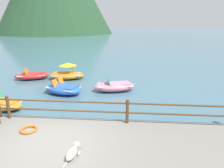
{
  "coord_description": "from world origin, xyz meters",
  "views": [
    {
      "loc": [
        2.41,
        -5.64,
        4.15
      ],
      "look_at": [
        1.49,
        5.0,
        0.9
      ],
      "focal_mm": 32.9,
      "sensor_mm": 36.0,
      "label": 1
    }
  ],
  "objects_px": {
    "pedal_boat_3": "(32,76)",
    "pedal_boat_2": "(67,74)",
    "dog_resting": "(73,152)",
    "pedal_boat_4": "(1,104)",
    "life_ring": "(29,129)",
    "pedal_boat_1": "(114,86)",
    "pedal_boat_5": "(63,89)"
  },
  "relations": [
    {
      "from": "pedal_boat_3",
      "to": "pedal_boat_2",
      "type": "bearing_deg",
      "value": 6.4
    },
    {
      "from": "dog_resting",
      "to": "pedal_boat_2",
      "type": "distance_m",
      "value": 10.09
    },
    {
      "from": "pedal_boat_3",
      "to": "pedal_boat_4",
      "type": "xyz_separation_m",
      "value": [
        1.0,
        -5.44,
        -0.01
      ]
    },
    {
      "from": "dog_resting",
      "to": "pedal_boat_4",
      "type": "relative_size",
      "value": 0.42
    },
    {
      "from": "dog_resting",
      "to": "pedal_boat_4",
      "type": "height_order",
      "value": "pedal_boat_4"
    },
    {
      "from": "dog_resting",
      "to": "life_ring",
      "type": "height_order",
      "value": "dog_resting"
    },
    {
      "from": "dog_resting",
      "to": "pedal_boat_3",
      "type": "height_order",
      "value": "pedal_boat_3"
    },
    {
      "from": "pedal_boat_1",
      "to": "pedal_boat_4",
      "type": "relative_size",
      "value": 1.08
    },
    {
      "from": "pedal_boat_1",
      "to": "pedal_boat_3",
      "type": "bearing_deg",
      "value": 160.78
    },
    {
      "from": "life_ring",
      "to": "pedal_boat_5",
      "type": "relative_size",
      "value": 0.23
    },
    {
      "from": "pedal_boat_2",
      "to": "pedal_boat_4",
      "type": "distance_m",
      "value": 5.95
    },
    {
      "from": "dog_resting",
      "to": "life_ring",
      "type": "xyz_separation_m",
      "value": [
        -1.97,
        1.26,
        -0.08
      ]
    },
    {
      "from": "life_ring",
      "to": "pedal_boat_4",
      "type": "height_order",
      "value": "pedal_boat_4"
    },
    {
      "from": "life_ring",
      "to": "pedal_boat_3",
      "type": "distance_m",
      "value": 8.87
    },
    {
      "from": "pedal_boat_3",
      "to": "pedal_boat_4",
      "type": "height_order",
      "value": "pedal_boat_3"
    },
    {
      "from": "life_ring",
      "to": "pedal_boat_3",
      "type": "relative_size",
      "value": 0.22
    },
    {
      "from": "pedal_boat_2",
      "to": "pedal_boat_1",
      "type": "bearing_deg",
      "value": -33.51
    },
    {
      "from": "dog_resting",
      "to": "pedal_boat_1",
      "type": "height_order",
      "value": "pedal_boat_1"
    },
    {
      "from": "pedal_boat_3",
      "to": "pedal_boat_4",
      "type": "relative_size",
      "value": 1.07
    },
    {
      "from": "dog_resting",
      "to": "life_ring",
      "type": "distance_m",
      "value": 2.34
    },
    {
      "from": "pedal_boat_5",
      "to": "pedal_boat_4",
      "type": "bearing_deg",
      "value": -133.63
    },
    {
      "from": "dog_resting",
      "to": "pedal_boat_5",
      "type": "relative_size",
      "value": 0.4
    },
    {
      "from": "pedal_boat_5",
      "to": "dog_resting",
      "type": "bearing_deg",
      "value": -69.86
    },
    {
      "from": "pedal_boat_3",
      "to": "pedal_boat_1",
      "type": "bearing_deg",
      "value": -19.22
    },
    {
      "from": "pedal_boat_2",
      "to": "pedal_boat_3",
      "type": "height_order",
      "value": "pedal_boat_2"
    },
    {
      "from": "life_ring",
      "to": "pedal_boat_1",
      "type": "relative_size",
      "value": 0.22
    },
    {
      "from": "pedal_boat_4",
      "to": "pedal_boat_5",
      "type": "height_order",
      "value": "pedal_boat_5"
    },
    {
      "from": "dog_resting",
      "to": "pedal_boat_4",
      "type": "distance_m",
      "value": 6.09
    },
    {
      "from": "pedal_boat_4",
      "to": "dog_resting",
      "type": "bearing_deg",
      "value": -39.53
    },
    {
      "from": "dog_resting",
      "to": "pedal_boat_4",
      "type": "bearing_deg",
      "value": 140.47
    },
    {
      "from": "life_ring",
      "to": "pedal_boat_4",
      "type": "xyz_separation_m",
      "value": [
        -2.72,
        2.61,
        -0.18
      ]
    },
    {
      "from": "dog_resting",
      "to": "life_ring",
      "type": "bearing_deg",
      "value": 147.36
    }
  ]
}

